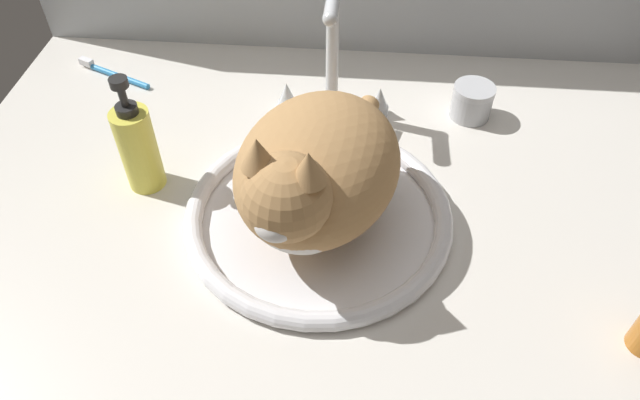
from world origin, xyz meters
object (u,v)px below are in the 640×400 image
at_px(faucet, 333,72).
at_px(toothbrush, 112,73).
at_px(sink_basin, 320,215).
at_px(metal_jar, 472,101).
at_px(soap_pump_bottle, 138,147).
at_px(cat, 315,173).

height_order(faucet, toothbrush, faucet).
bearing_deg(sink_basin, metal_jar, 48.29).
distance_m(sink_basin, soap_pump_bottle, 0.27).
height_order(sink_basin, soap_pump_bottle, soap_pump_bottle).
bearing_deg(faucet, soap_pump_bottle, -144.23).
distance_m(sink_basin, metal_jar, 0.34).
distance_m(cat, toothbrush, 0.52).
height_order(sink_basin, metal_jar, metal_jar).
height_order(soap_pump_bottle, toothbrush, soap_pump_bottle).
distance_m(cat, metal_jar, 0.36).
bearing_deg(metal_jar, sink_basin, -131.71).
relative_size(metal_jar, toothbrush, 0.45).
bearing_deg(toothbrush, soap_pump_bottle, -61.23).
height_order(faucet, metal_jar, faucet).
xyz_separation_m(faucet, soap_pump_bottle, (-0.26, -0.19, -0.01)).
xyz_separation_m(sink_basin, cat, (-0.00, -0.02, 0.09)).
bearing_deg(cat, sink_basin, 74.43).
xyz_separation_m(sink_basin, faucet, (-0.00, 0.24, 0.07)).
height_order(cat, metal_jar, cat).
xyz_separation_m(faucet, toothbrush, (-0.40, 0.08, -0.08)).
bearing_deg(sink_basin, faucet, 90.00).
relative_size(sink_basin, metal_jar, 5.48).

